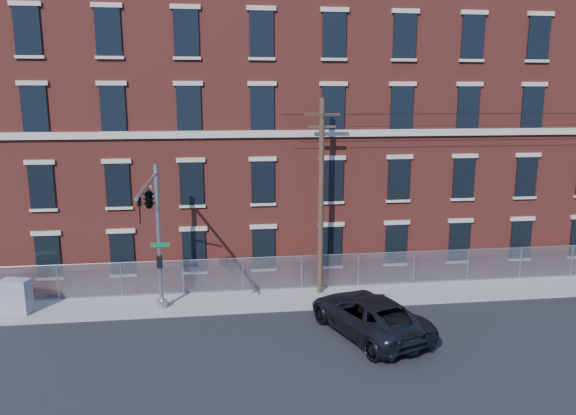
% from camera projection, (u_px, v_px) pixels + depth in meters
% --- Properties ---
extents(ground, '(140.00, 140.00, 0.00)m').
position_uv_depth(ground, '(298.00, 344.00, 23.07)').
color(ground, black).
rests_on(ground, ground).
extents(sidewalk, '(65.00, 3.00, 0.12)m').
position_uv_depth(sidewalk, '(505.00, 288.00, 29.42)').
color(sidewalk, gray).
rests_on(sidewalk, ground).
extents(mill_building, '(55.30, 14.32, 16.30)m').
position_uv_depth(mill_building, '(446.00, 127.00, 36.45)').
color(mill_building, maroon).
rests_on(mill_building, ground).
extents(chain_link_fence, '(59.06, 0.06, 1.85)m').
position_uv_depth(chain_link_fence, '(494.00, 263.00, 30.48)').
color(chain_link_fence, '#A5A8AD').
rests_on(chain_link_fence, ground).
extents(traffic_signal_mast, '(0.90, 6.75, 7.00)m').
position_uv_depth(traffic_signal_mast, '(152.00, 212.00, 23.33)').
color(traffic_signal_mast, '#9EA0A5').
rests_on(traffic_signal_mast, ground).
extents(utility_pole_near, '(1.80, 0.28, 10.00)m').
position_uv_depth(utility_pole_near, '(321.00, 194.00, 27.67)').
color(utility_pole_near, '#422D21').
rests_on(utility_pole_near, ground).
extents(pickup_truck, '(4.85, 6.91, 1.75)m').
position_uv_depth(pickup_truck, '(368.00, 315.00, 23.87)').
color(pickup_truck, black).
rests_on(pickup_truck, ground).
extents(utility_cabinet, '(1.45, 0.98, 1.66)m').
position_uv_depth(utility_cabinet, '(16.00, 296.00, 25.83)').
color(utility_cabinet, gray).
rests_on(utility_cabinet, sidewalk).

